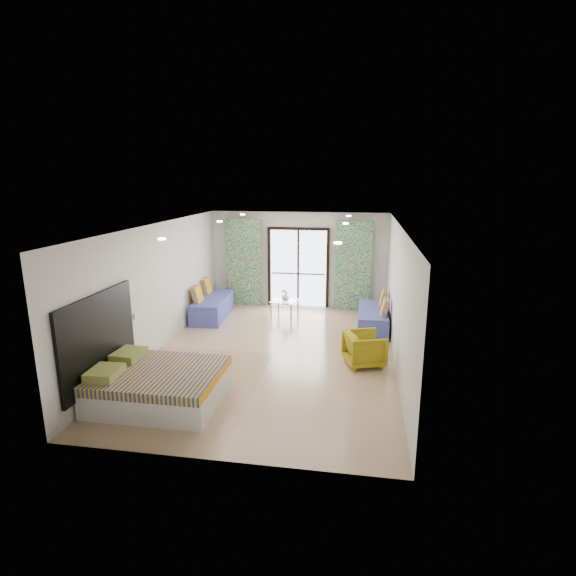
% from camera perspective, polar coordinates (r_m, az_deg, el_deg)
% --- Properties ---
extents(floor, '(5.00, 7.50, 0.01)m').
position_cam_1_polar(floor, '(9.60, -1.87, -8.33)').
color(floor, '#9D7E5D').
rests_on(floor, ground).
extents(ceiling, '(5.00, 7.50, 0.01)m').
position_cam_1_polar(ceiling, '(8.94, -2.01, 7.91)').
color(ceiling, silver).
rests_on(ceiling, ground).
extents(wall_back, '(5.00, 0.01, 2.70)m').
position_cam_1_polar(wall_back, '(12.80, 1.33, 3.60)').
color(wall_back, silver).
rests_on(wall_back, ground).
extents(wall_front, '(5.00, 0.01, 2.70)m').
position_cam_1_polar(wall_front, '(5.74, -9.34, -9.67)').
color(wall_front, silver).
rests_on(wall_front, ground).
extents(wall_left, '(0.01, 7.50, 2.70)m').
position_cam_1_polar(wall_left, '(9.96, -16.19, 0.10)').
color(wall_left, silver).
rests_on(wall_left, ground).
extents(wall_right, '(0.01, 7.50, 2.70)m').
position_cam_1_polar(wall_right, '(9.04, 13.80, -1.12)').
color(wall_right, silver).
rests_on(wall_right, ground).
extents(balcony_door, '(1.76, 0.08, 2.28)m').
position_cam_1_polar(balcony_door, '(12.79, 1.31, 3.17)').
color(balcony_door, black).
rests_on(balcony_door, floor).
extents(balcony_rail, '(1.52, 0.03, 0.04)m').
position_cam_1_polar(balcony_rail, '(12.86, 1.31, 1.83)').
color(balcony_rail, '#595451').
rests_on(balcony_rail, balcony_door).
extents(curtain_left, '(1.00, 0.10, 2.50)m').
position_cam_1_polar(curtain_left, '(12.95, -5.60, 3.21)').
color(curtain_left, beige).
rests_on(curtain_left, floor).
extents(curtain_right, '(1.00, 0.10, 2.50)m').
position_cam_1_polar(curtain_right, '(12.52, 8.26, 2.77)').
color(curtain_right, beige).
rests_on(curtain_right, floor).
extents(downlight_a, '(0.12, 0.12, 0.02)m').
position_cam_1_polar(downlight_a, '(7.48, -15.72, 6.02)').
color(downlight_a, '#FFE0B2').
rests_on(downlight_a, ceiling).
extents(downlight_b, '(0.12, 0.12, 0.02)m').
position_cam_1_polar(downlight_b, '(6.80, 6.34, 5.71)').
color(downlight_b, '#FFE0B2').
rests_on(downlight_b, ceiling).
extents(downlight_c, '(0.12, 0.12, 0.02)m').
position_cam_1_polar(downlight_c, '(10.26, -8.67, 8.36)').
color(downlight_c, '#FFE0B2').
rests_on(downlight_c, ceiling).
extents(downlight_d, '(0.12, 0.12, 0.02)m').
position_cam_1_polar(downlight_d, '(9.78, 7.32, 8.13)').
color(downlight_d, '#FFE0B2').
rests_on(downlight_d, ceiling).
extents(downlight_e, '(0.12, 0.12, 0.02)m').
position_cam_1_polar(downlight_e, '(12.18, -5.76, 9.28)').
color(downlight_e, '#FFE0B2').
rests_on(downlight_e, ceiling).
extents(downlight_f, '(0.12, 0.12, 0.02)m').
position_cam_1_polar(downlight_f, '(11.77, 7.70, 9.07)').
color(downlight_f, '#FFE0B2').
rests_on(downlight_f, ceiling).
extents(headboard, '(0.06, 2.10, 1.50)m').
position_cam_1_polar(headboard, '(8.06, -22.88, -5.90)').
color(headboard, black).
rests_on(headboard, floor).
extents(switch_plate, '(0.02, 0.10, 0.10)m').
position_cam_1_polar(switch_plate, '(9.09, -18.81, -3.36)').
color(switch_plate, silver).
rests_on(switch_plate, wall_left).
extents(bed, '(2.01, 1.64, 0.69)m').
position_cam_1_polar(bed, '(7.89, -16.15, -11.74)').
color(bed, silver).
rests_on(bed, floor).
extents(daybed_left, '(0.89, 1.98, 0.95)m').
position_cam_1_polar(daybed_left, '(12.14, -9.63, -2.27)').
color(daybed_left, '#464CA7').
rests_on(daybed_left, floor).
extents(daybed_right, '(0.72, 1.82, 0.90)m').
position_cam_1_polar(daybed_right, '(11.21, 10.81, -3.78)').
color(daybed_right, '#464CA7').
rests_on(daybed_right, floor).
extents(coffee_table, '(0.75, 0.75, 0.75)m').
position_cam_1_polar(coffee_table, '(12.02, -0.43, -1.81)').
color(coffee_table, silver).
rests_on(coffee_table, floor).
extents(vase, '(0.21, 0.22, 0.21)m').
position_cam_1_polar(vase, '(11.97, -0.34, -1.13)').
color(vase, white).
rests_on(vase, coffee_table).
extents(armchair, '(0.87, 0.89, 0.74)m').
position_cam_1_polar(armchair, '(9.06, 9.70, -7.43)').
color(armchair, '#9E8E14').
rests_on(armchair, floor).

